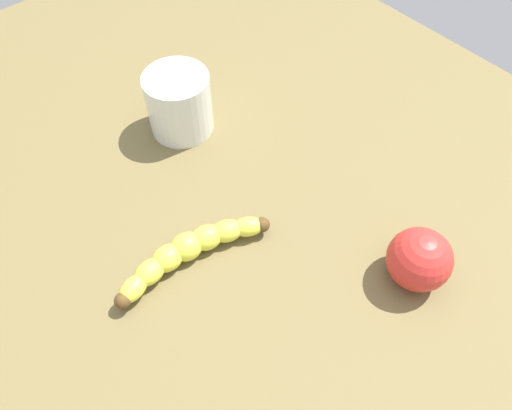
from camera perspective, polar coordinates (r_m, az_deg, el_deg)
The scene contains 4 objects.
wooden_tabletop at distance 60.42cm, azimuth -10.74°, elevation -7.08°, with size 120.00×120.00×3.00cm, color brown.
banana at distance 57.39cm, azimuth -7.61°, elevation -5.19°, with size 19.43×6.41×3.32cm.
smoothie_glass at distance 69.39cm, azimuth -8.73°, elevation 11.23°, with size 8.75×8.75×8.71cm.
apple_fruit at distance 56.94cm, azimuth 18.14°, elevation -5.91°, with size 7.10×7.10×7.10cm, color red.
Camera 1 is at (-10.40, -28.94, 53.51)cm, focal length 35.07 mm.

